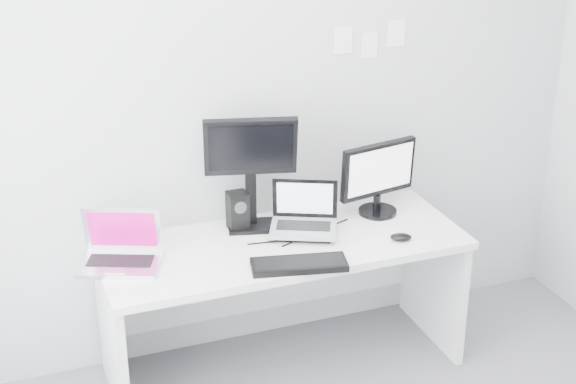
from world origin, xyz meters
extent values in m
plane|color=#B8BABC|center=(0.00, 1.60, 1.35)|extent=(3.60, 0.00, 3.60)
cube|color=white|center=(0.00, 1.25, 0.36)|extent=(1.80, 0.70, 0.73)
cube|color=silver|center=(-0.80, 1.27, 0.87)|extent=(0.45, 0.40, 0.28)
cube|color=black|center=(-0.16, 1.46, 0.83)|extent=(0.13, 0.13, 0.20)
cube|color=#A3A6AA|center=(0.12, 1.28, 0.87)|extent=(0.40, 0.37, 0.27)
cube|color=black|center=(-0.10, 1.45, 1.04)|extent=(0.48, 0.27, 0.62)
cube|color=black|center=(0.58, 1.39, 0.93)|extent=(0.47, 0.28, 0.40)
cube|color=black|center=(-0.02, 0.97, 0.74)|extent=(0.47, 0.25, 0.03)
ellipsoid|color=black|center=(0.55, 1.06, 0.75)|extent=(0.12, 0.10, 0.04)
cube|color=white|center=(0.45, 1.59, 1.62)|extent=(0.10, 0.00, 0.14)
cube|color=white|center=(0.60, 1.59, 1.58)|extent=(0.09, 0.00, 0.13)
cube|color=white|center=(0.75, 1.59, 1.63)|extent=(0.10, 0.00, 0.14)
camera|label=1|loc=(-1.31, -2.32, 2.64)|focal=53.92mm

